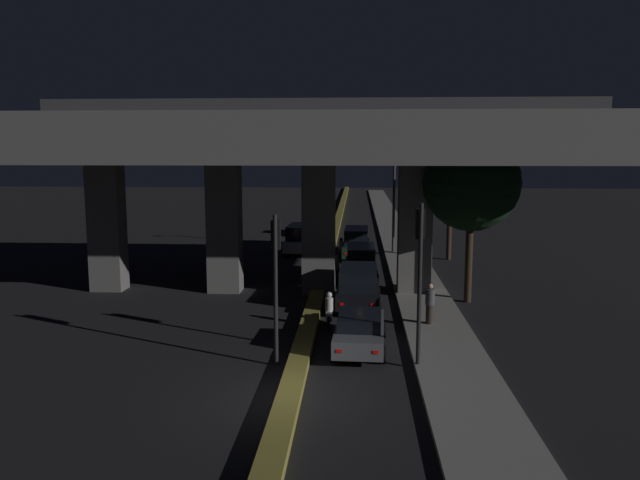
{
  "coord_description": "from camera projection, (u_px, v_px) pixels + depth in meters",
  "views": [
    {
      "loc": [
        1.87,
        -16.93,
        7.06
      ],
      "look_at": [
        -0.46,
        22.27,
        1.35
      ],
      "focal_mm": 35.0,
      "sensor_mm": 36.0,
      "label": 1
    }
  ],
  "objects": [
    {
      "name": "motorcycle_black_filtering_mid",
      "position": [
        336.0,
        271.0,
        33.45
      ],
      "size": [
        0.32,
        1.95,
        1.46
      ],
      "rotation": [
        0.0,
        0.0,
        1.58
      ],
      "color": "black",
      "rests_on": "ground_plane"
    },
    {
      "name": "elevated_overpass",
      "position": [
        315.0,
        146.0,
        30.05
      ],
      "size": [
        27.21,
        11.6,
        9.5
      ],
      "color": "#5B5956",
      "rests_on": "ground_plane"
    },
    {
      "name": "street_lamp",
      "position": [
        388.0,
        191.0,
        41.91
      ],
      "size": [
        2.65,
        0.32,
        7.16
      ],
      "color": "#2D2D30",
      "rests_on": "ground_plane"
    },
    {
      "name": "motorcycle_white_filtering_near",
      "position": [
        329.0,
        312.0,
        24.86
      ],
      "size": [
        0.33,
        1.78,
        1.45
      ],
      "rotation": [
        0.0,
        0.0,
        1.6
      ],
      "color": "black",
      "rests_on": "ground_plane"
    },
    {
      "name": "car_white_lead_oncoming",
      "position": [
        301.0,
        238.0,
        42.71
      ],
      "size": [
        2.12,
        4.71,
        1.98
      ],
      "rotation": [
        0.0,
        0.0,
        -1.61
      ],
      "color": "silver",
      "rests_on": "ground_plane"
    },
    {
      "name": "motorcycle_red_filtering_far",
      "position": [
        341.0,
        250.0,
        40.42
      ],
      "size": [
        0.34,
        1.78,
        1.41
      ],
      "rotation": [
        0.0,
        0.0,
        1.51
      ],
      "color": "black",
      "rests_on": "ground_plane"
    },
    {
      "name": "car_black_second",
      "position": [
        358.0,
        286.0,
        28.05
      ],
      "size": [
        2.08,
        4.31,
        1.83
      ],
      "rotation": [
        0.0,
        0.0,
        1.55
      ],
      "color": "black",
      "rests_on": "ground_plane"
    },
    {
      "name": "median_divider",
      "position": [
        334.0,
        233.0,
        52.4
      ],
      "size": [
        0.69,
        126.0,
        0.3
      ],
      "primitive_type": "cube",
      "color": "olive",
      "rests_on": "ground_plane"
    },
    {
      "name": "car_dark_green_fourth",
      "position": [
        356.0,
        242.0,
        40.84
      ],
      "size": [
        1.94,
        4.74,
        1.97
      ],
      "rotation": [
        0.0,
        0.0,
        1.55
      ],
      "color": "black",
      "rests_on": "ground_plane"
    },
    {
      "name": "ground_plane",
      "position": [
        290.0,
        398.0,
        17.85
      ],
      "size": [
        200.0,
        200.0,
        0.0
      ],
      "primitive_type": "plane",
      "color": "black"
    },
    {
      "name": "sidewalk_right",
      "position": [
        401.0,
        247.0,
        45.2
      ],
      "size": [
        2.57,
        126.0,
        0.16
      ],
      "primitive_type": "cube",
      "color": "gray",
      "rests_on": "ground_plane"
    },
    {
      "name": "roadside_tree_kerbside_near",
      "position": [
        471.0,
        183.0,
        28.34
      ],
      "size": [
        4.43,
        4.43,
        7.77
      ],
      "color": "#2D2116",
      "rests_on": "ground_plane"
    },
    {
      "name": "roadside_tree_kerbside_mid",
      "position": [
        450.0,
        189.0,
        39.72
      ],
      "size": [
        3.71,
        3.71,
        6.44
      ],
      "color": "#2D2116",
      "rests_on": "ground_plane"
    },
    {
      "name": "traffic_light_right_of_median",
      "position": [
        420.0,
        257.0,
        19.86
      ],
      "size": [
        0.3,
        0.49,
        5.4
      ],
      "color": "black",
      "rests_on": "ground_plane"
    },
    {
      "name": "car_black_third",
      "position": [
        361.0,
        262.0,
        34.12
      ],
      "size": [
        1.88,
        4.51,
        1.85
      ],
      "rotation": [
        0.0,
        0.0,
        1.58
      ],
      "color": "black",
      "rests_on": "ground_plane"
    },
    {
      "name": "car_grey_lead",
      "position": [
        360.0,
        330.0,
        22.12
      ],
      "size": [
        2.0,
        4.48,
        1.35
      ],
      "rotation": [
        0.0,
        0.0,
        1.53
      ],
      "color": "#515459",
      "rests_on": "ground_plane"
    },
    {
      "name": "traffic_light_left_of_median",
      "position": [
        276.0,
        263.0,
        20.17
      ],
      "size": [
        0.3,
        0.49,
        5.01
      ],
      "color": "black",
      "rests_on": "ground_plane"
    },
    {
      "name": "pedestrian_on_sidewalk",
      "position": [
        430.0,
        304.0,
        24.85
      ],
      "size": [
        0.37,
        0.37,
        1.62
      ],
      "color": "#2D261E",
      "rests_on": "sidewalk_right"
    },
    {
      "name": "car_grey_second_oncoming",
      "position": [
        313.0,
        226.0,
        52.1
      ],
      "size": [
        2.18,
        4.03,
        1.53
      ],
      "rotation": [
        0.0,
        0.0,
        -1.62
      ],
      "color": "#515459",
      "rests_on": "ground_plane"
    }
  ]
}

